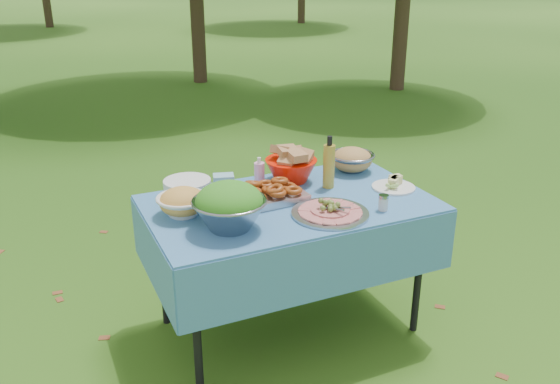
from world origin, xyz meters
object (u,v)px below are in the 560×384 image
(salad_bowl, at_px, (229,206))
(bread_bowl, at_px, (291,165))
(plate_stack, at_px, (188,188))
(pasta_bowl_steel, at_px, (352,159))
(oil_bottle, at_px, (329,162))
(picnic_table, at_px, (289,266))
(charcuterie_platter, at_px, (330,206))

(salad_bowl, height_order, bread_bowl, salad_bowl)
(plate_stack, xyz_separation_m, pasta_bowl_steel, (1.00, -0.01, 0.02))
(salad_bowl, relative_size, oil_bottle, 1.19)
(bread_bowl, xyz_separation_m, oil_bottle, (0.15, -0.17, 0.05))
(picnic_table, relative_size, bread_bowl, 5.01)
(oil_bottle, bearing_deg, salad_bowl, -157.82)
(bread_bowl, xyz_separation_m, charcuterie_platter, (-0.02, -0.50, -0.05))
(salad_bowl, distance_m, plate_stack, 0.48)
(pasta_bowl_steel, xyz_separation_m, charcuterie_platter, (-0.43, -0.51, -0.03))
(charcuterie_platter, bearing_deg, plate_stack, 137.54)
(picnic_table, height_order, pasta_bowl_steel, pasta_bowl_steel)
(pasta_bowl_steel, height_order, oil_bottle, oil_bottle)
(salad_bowl, relative_size, pasta_bowl_steel, 1.33)
(pasta_bowl_steel, bearing_deg, bread_bowl, -178.56)
(pasta_bowl_steel, bearing_deg, oil_bottle, -144.74)
(picnic_table, relative_size, charcuterie_platter, 3.79)
(plate_stack, xyz_separation_m, oil_bottle, (0.74, -0.19, 0.10))
(oil_bottle, bearing_deg, plate_stack, 165.49)
(charcuterie_platter, bearing_deg, oil_bottle, 62.67)
(salad_bowl, height_order, plate_stack, salad_bowl)
(picnic_table, bearing_deg, charcuterie_platter, -63.47)
(picnic_table, distance_m, oil_bottle, 0.61)
(plate_stack, bearing_deg, bread_bowl, -2.01)
(picnic_table, height_order, bread_bowl, bread_bowl)
(plate_stack, distance_m, charcuterie_platter, 0.77)
(charcuterie_platter, distance_m, oil_bottle, 0.39)
(plate_stack, relative_size, charcuterie_platter, 0.65)
(bread_bowl, relative_size, charcuterie_platter, 0.76)
(charcuterie_platter, bearing_deg, bread_bowl, 87.20)
(salad_bowl, xyz_separation_m, oil_bottle, (0.67, 0.27, 0.03))
(pasta_bowl_steel, xyz_separation_m, oil_bottle, (-0.26, -0.18, 0.08))
(bread_bowl, relative_size, oil_bottle, 1.00)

